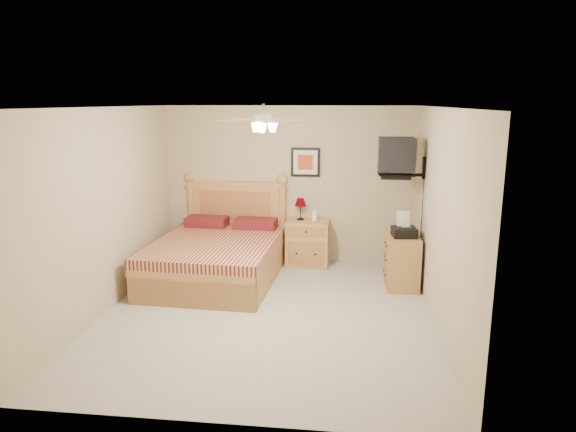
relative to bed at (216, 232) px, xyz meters
name	(u,v)px	position (x,y,z in m)	size (l,w,h in m)	color
floor	(268,313)	(0.93, -1.12, -0.72)	(4.50, 4.50, 0.00)	#A5A195
ceiling	(266,107)	(0.93, -1.12, 1.78)	(4.00, 4.50, 0.04)	white
wall_back	(289,185)	(0.93, 1.13, 0.53)	(4.00, 0.04, 2.50)	tan
wall_front	(221,278)	(0.93, -3.37, 0.53)	(4.00, 0.04, 2.50)	tan
wall_left	(107,211)	(-1.07, -1.12, 0.53)	(0.04, 4.50, 2.50)	tan
wall_right	(440,219)	(2.93, -1.12, 0.53)	(0.04, 4.50, 2.50)	tan
bed	(216,232)	(0.00, 0.00, 0.00)	(1.69, 2.22, 1.44)	tan
nightstand	(308,243)	(1.27, 0.88, -0.36)	(0.66, 0.50, 0.72)	#B98545
table_lamp	(300,209)	(1.14, 0.95, 0.18)	(0.19, 0.19, 0.35)	#570109
lotion_bottle	(315,215)	(1.37, 0.88, 0.11)	(0.08, 0.08, 0.21)	white
framed_picture	(305,162)	(1.20, 1.11, 0.90)	(0.46, 0.04, 0.46)	black
dresser	(402,261)	(2.66, 0.03, -0.35)	(0.44, 0.63, 0.74)	olive
fax_machine	(405,225)	(2.66, -0.02, 0.20)	(0.32, 0.34, 0.34)	black
magazine_lower	(397,231)	(2.59, 0.24, 0.04)	(0.20, 0.27, 0.03)	beige
magazine_upper	(398,229)	(2.61, 0.26, 0.06)	(0.22, 0.30, 0.02)	gray
wall_tv	(407,157)	(2.68, 0.22, 1.09)	(0.56, 0.46, 0.58)	black
ceiling_fan	(263,120)	(0.93, -1.32, 1.64)	(1.14, 1.14, 0.28)	silver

